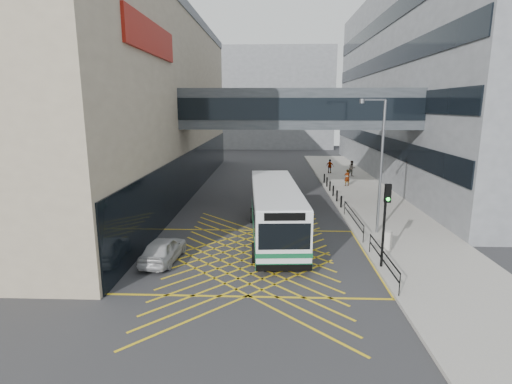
# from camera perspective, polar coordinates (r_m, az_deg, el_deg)

# --- Properties ---
(ground) EXTENTS (120.00, 120.00, 0.00)m
(ground) POSITION_cam_1_polar(r_m,az_deg,el_deg) (21.16, -0.43, -9.21)
(ground) COLOR #333335
(building_whsmith) EXTENTS (24.17, 42.00, 16.00)m
(building_whsmith) POSITION_cam_1_polar(r_m,az_deg,el_deg) (40.38, -26.24, 11.37)
(building_whsmith) COLOR tan
(building_whsmith) RESTS_ON ground
(building_right) EXTENTS (24.09, 44.00, 20.00)m
(building_right) POSITION_cam_1_polar(r_m,az_deg,el_deg) (49.44, 30.93, 13.16)
(building_right) COLOR gray
(building_right) RESTS_ON ground
(building_far) EXTENTS (28.00, 16.00, 18.00)m
(building_far) POSITION_cam_1_polar(r_m,az_deg,el_deg) (79.74, 0.13, 13.12)
(building_far) COLOR gray
(building_far) RESTS_ON ground
(skybridge) EXTENTS (20.00, 4.10, 3.00)m
(skybridge) POSITION_cam_1_polar(r_m,az_deg,el_deg) (31.75, 6.11, 11.73)
(skybridge) COLOR #393E43
(skybridge) RESTS_ON ground
(pavement) EXTENTS (6.00, 54.00, 0.16)m
(pavement) POSITION_cam_1_polar(r_m,az_deg,el_deg) (36.42, 14.99, -0.34)
(pavement) COLOR #A49E96
(pavement) RESTS_ON ground
(box_junction) EXTENTS (12.00, 9.00, 0.01)m
(box_junction) POSITION_cam_1_polar(r_m,az_deg,el_deg) (21.16, -0.43, -9.20)
(box_junction) COLOR gold
(box_junction) RESTS_ON ground
(bus) EXTENTS (3.38, 11.51, 3.19)m
(bus) POSITION_cam_1_polar(r_m,az_deg,el_deg) (23.59, 2.74, -2.59)
(bus) COLOR silver
(bus) RESTS_ON ground
(car_white) EXTENTS (2.03, 4.18, 1.28)m
(car_white) POSITION_cam_1_polar(r_m,az_deg,el_deg) (20.88, -13.09, -7.96)
(car_white) COLOR #BABABD
(car_white) RESTS_ON ground
(car_dark) EXTENTS (1.94, 4.84, 1.51)m
(car_dark) POSITION_cam_1_polar(r_m,az_deg,el_deg) (38.19, 2.68, 1.68)
(car_dark) COLOR black
(car_dark) RESTS_ON ground
(car_silver) EXTENTS (1.97, 4.41, 1.36)m
(car_silver) POSITION_cam_1_polar(r_m,az_deg,el_deg) (36.83, 2.89, 1.16)
(car_silver) COLOR gray
(car_silver) RESTS_ON ground
(traffic_light) EXTENTS (0.29, 0.47, 4.09)m
(traffic_light) POSITION_cam_1_polar(r_m,az_deg,el_deg) (19.53, 18.02, -2.96)
(traffic_light) COLOR black
(traffic_light) RESTS_ON pavement
(street_lamp) EXTENTS (1.74, 0.90, 7.96)m
(street_lamp) POSITION_cam_1_polar(r_m,az_deg,el_deg) (24.54, 17.17, 4.56)
(street_lamp) COLOR slate
(street_lamp) RESTS_ON pavement
(litter_bin) EXTENTS (0.57, 0.57, 0.99)m
(litter_bin) POSITION_cam_1_polar(r_m,az_deg,el_deg) (22.77, 18.16, -6.52)
(litter_bin) COLOR #ADA89E
(litter_bin) RESTS_ON pavement
(kerb_railings) EXTENTS (0.05, 12.54, 1.00)m
(kerb_railings) POSITION_cam_1_polar(r_m,az_deg,el_deg) (23.12, 15.26, -5.46)
(kerb_railings) COLOR black
(kerb_railings) RESTS_ON pavement
(bollards) EXTENTS (0.14, 10.14, 0.90)m
(bollards) POSITION_cam_1_polar(r_m,az_deg,el_deg) (35.80, 10.74, 0.52)
(bollards) COLOR black
(bollards) RESTS_ON pavement
(pedestrian_a) EXTENTS (0.74, 0.63, 1.59)m
(pedestrian_a) POSITION_cam_1_polar(r_m,az_deg,el_deg) (39.48, 12.87, 2.02)
(pedestrian_a) COLOR gray
(pedestrian_a) RESTS_ON pavement
(pedestrian_b) EXTENTS (0.95, 0.72, 1.71)m
(pedestrian_b) POSITION_cam_1_polar(r_m,az_deg,el_deg) (44.93, 13.55, 3.27)
(pedestrian_b) COLOR gray
(pedestrian_b) RESTS_ON pavement
(pedestrian_c) EXTENTS (1.03, 0.84, 1.58)m
(pedestrian_c) POSITION_cam_1_polar(r_m,az_deg,el_deg) (46.58, 10.51, 3.64)
(pedestrian_c) COLOR gray
(pedestrian_c) RESTS_ON pavement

